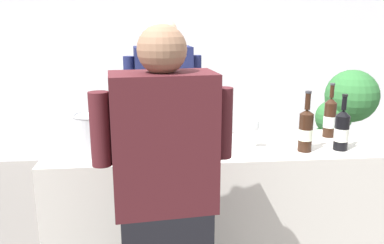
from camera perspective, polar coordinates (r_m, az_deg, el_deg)
name	(u,v)px	position (r m, az deg, el deg)	size (l,w,h in m)	color
wall_back	(182,44)	(4.85, -1.44, 11.12)	(8.00, 0.10, 2.80)	white
counter	(213,218)	(2.55, 3.08, -13.57)	(1.94, 0.59, 0.94)	beige
wine_bottle_0	(306,130)	(2.33, 16.01, -1.09)	(0.08, 0.08, 0.35)	black
wine_bottle_1	(135,132)	(2.22, -8.16, -1.50)	(0.08, 0.08, 0.32)	black
wine_bottle_2	(330,117)	(2.67, 19.17, 0.63)	(0.08, 0.08, 0.35)	black
wine_bottle_3	(342,130)	(2.42, 20.69, -1.11)	(0.08, 0.08, 0.32)	black
wine_bottle_4	(211,120)	(2.47, 2.74, 0.28)	(0.07, 0.07, 0.34)	black
wine_bottle_5	(175,124)	(2.37, -2.51, -0.27)	(0.07, 0.07, 0.32)	black
wine_glass	(253,127)	(2.32, 8.75, -0.73)	(0.07, 0.07, 0.18)	silver
ice_bucket	(93,134)	(2.26, -14.00, -1.64)	(0.22, 0.22, 0.23)	silver
person_server	(164,135)	(3.01, -4.02, -1.82)	(0.57, 0.27, 1.69)	black
person_guest	(165,226)	(1.77, -3.87, -14.72)	(0.57, 0.28, 1.65)	black
potted_shrub	(343,116)	(3.85, 20.90, 0.77)	(0.54, 0.51, 1.25)	brown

